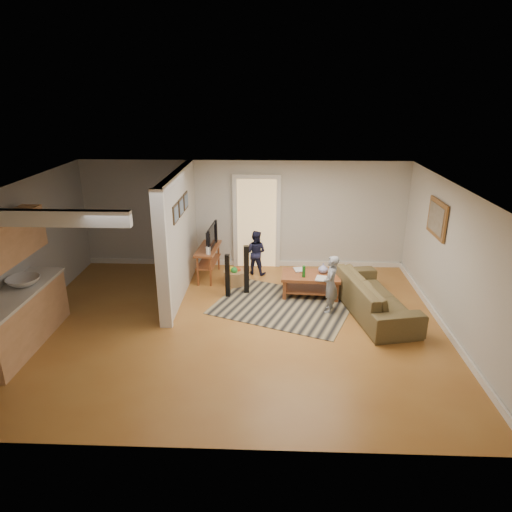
# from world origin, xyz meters

# --- Properties ---
(ground) EXTENTS (7.50, 7.50, 0.00)m
(ground) POSITION_xyz_m (0.00, 0.00, 0.00)
(ground) COLOR #985B26
(ground) RESTS_ON ground
(room_shell) EXTENTS (7.54, 6.02, 2.52)m
(room_shell) POSITION_xyz_m (-1.07, 0.43, 1.46)
(room_shell) COLOR silver
(room_shell) RESTS_ON ground
(area_rug) EXTENTS (3.03, 2.65, 0.01)m
(area_rug) POSITION_xyz_m (0.89, 0.80, 0.01)
(area_rug) COLOR black
(area_rug) RESTS_ON ground
(sofa) EXTENTS (1.37, 2.47, 0.68)m
(sofa) POSITION_xyz_m (2.60, 0.61, 0.00)
(sofa) COLOR #4D4426
(sofa) RESTS_ON ground
(coffee_table) EXTENTS (1.22, 0.77, 0.69)m
(coffee_table) POSITION_xyz_m (1.48, 1.34, 0.36)
(coffee_table) COLOR brown
(coffee_table) RESTS_ON ground
(tv_console) EXTENTS (0.49, 1.14, 0.96)m
(tv_console) POSITION_xyz_m (-0.74, 2.19, 0.64)
(tv_console) COLOR brown
(tv_console) RESTS_ON ground
(speaker_left) EXTENTS (0.10, 0.10, 0.91)m
(speaker_left) POSITION_xyz_m (-0.22, 1.20, 0.46)
(speaker_left) COLOR black
(speaker_left) RESTS_ON ground
(speaker_right) EXTENTS (0.12, 0.12, 1.03)m
(speaker_right) POSITION_xyz_m (0.15, 1.40, 0.52)
(speaker_right) COLOR black
(speaker_right) RESTS_ON ground
(toy_basket) EXTENTS (0.47, 0.47, 0.42)m
(toy_basket) POSITION_xyz_m (-0.14, 1.83, 0.17)
(toy_basket) COLOR #A67847
(toy_basket) RESTS_ON ground
(child) EXTENTS (0.35, 0.46, 1.12)m
(child) POSITION_xyz_m (1.78, 0.62, 0.00)
(child) COLOR gray
(child) RESTS_ON ground
(toddler) EXTENTS (0.60, 0.53, 1.03)m
(toddler) POSITION_xyz_m (0.29, 2.46, 0.00)
(toddler) COLOR #1A1C38
(toddler) RESTS_ON ground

